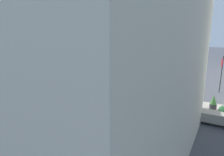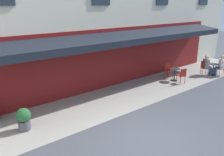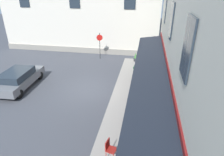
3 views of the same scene
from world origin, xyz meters
The scene contains 11 objects.
ground_plane centered at (0.00, 0.00, 0.00)m, with size 70.00×70.00×0.00m, color #42444C.
sidewalk_cafe_terrace centered at (-3.25, -3.40, 0.00)m, with size 20.50×3.20×0.01m, color gray.
back_alley_steps centered at (6.60, -4.59, 0.24)m, with size 2.40×1.75×0.60m.
cafe_table_near_entrance centered at (-5.84, -3.28, 0.49)m, with size 0.60×0.60×0.75m.
cafe_chair_red_by_window centered at (-5.70, -2.66, 0.55)m, with size 0.48×0.48×0.91m.
no_parking_sign centered at (6.45, 0.67, 1.79)m, with size 0.14×0.58×2.60m.
potted_plant_entrance_left centered at (3.20, -3.19, 0.46)m, with size 0.52×0.52×0.85m.
potted_plant_under_sign centered at (3.91, -4.58, 0.48)m, with size 0.52×0.52×0.83m.
potted_plant_by_steps centered at (6.36, -2.91, 0.41)m, with size 0.38×0.38×0.84m.
potted_plant_mid_terrace centered at (6.96, -4.39, 0.48)m, with size 0.56×0.56×0.84m.
parked_car_grey centered at (-0.58, 4.96, 0.71)m, with size 4.38×2.00×1.33m.
Camera 3 is at (-11.70, -3.86, 6.74)m, focal length 31.18 mm.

